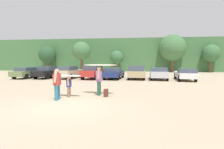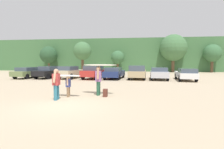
% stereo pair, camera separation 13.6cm
% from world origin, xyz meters
% --- Properties ---
extents(ground_plane, '(120.00, 120.00, 0.00)m').
position_xyz_m(ground_plane, '(0.00, 0.00, 0.00)').
color(ground_plane, tan).
extents(hillside_ridge, '(108.00, 12.00, 6.84)m').
position_xyz_m(hillside_ridge, '(0.00, 35.89, 3.42)').
color(hillside_ridge, '#427042').
rests_on(hillside_ridge, ground_plane).
extents(tree_ridge_back, '(3.56, 3.56, 5.18)m').
position_xyz_m(tree_ridge_back, '(-14.86, 28.14, 3.38)').
color(tree_ridge_back, brown).
rests_on(tree_ridge_back, ground_plane).
extents(tree_far_left, '(3.51, 3.51, 5.85)m').
position_xyz_m(tree_far_left, '(-7.15, 26.63, 4.05)').
color(tree_far_left, brown).
rests_on(tree_far_left, ground_plane).
extents(tree_left, '(2.66, 2.66, 4.20)m').
position_xyz_m(tree_left, '(-0.47, 28.25, 2.84)').
color(tree_left, brown).
rests_on(tree_left, ground_plane).
extents(tree_right, '(5.13, 5.13, 7.24)m').
position_xyz_m(tree_right, '(10.24, 28.85, 4.66)').
color(tree_right, brown).
rests_on(tree_right, ground_plane).
extents(tree_center, '(3.27, 3.27, 5.24)m').
position_xyz_m(tree_center, '(17.26, 28.67, 3.57)').
color(tree_center, brown).
rests_on(tree_center, ground_plane).
extents(parked_car_olive_green, '(2.34, 4.92, 1.36)m').
position_xyz_m(parked_car_olive_green, '(-10.05, 13.34, 0.72)').
color(parked_car_olive_green, '#6B7F4C').
rests_on(parked_car_olive_green, ground_plane).
extents(parked_car_black, '(2.55, 4.68, 1.47)m').
position_xyz_m(parked_car_black, '(-7.47, 13.59, 0.79)').
color(parked_car_black, black).
rests_on(parked_car_black, ground_plane).
extents(parked_car_champagne, '(2.45, 4.35, 1.51)m').
position_xyz_m(parked_car_champagne, '(-4.63, 13.29, 0.80)').
color(parked_car_champagne, beige).
rests_on(parked_car_champagne, ground_plane).
extents(parked_car_red, '(2.38, 4.66, 1.56)m').
position_xyz_m(parked_car_red, '(-1.73, 13.49, 0.84)').
color(parked_car_red, '#B72D28').
rests_on(parked_car_red, ground_plane).
extents(parked_car_navy, '(2.24, 4.85, 1.38)m').
position_xyz_m(parked_car_navy, '(0.70, 13.73, 0.73)').
color(parked_car_navy, navy).
rests_on(parked_car_navy, ground_plane).
extents(parked_car_tan, '(2.11, 4.50, 1.61)m').
position_xyz_m(parked_car_tan, '(3.44, 13.68, 0.84)').
color(parked_car_tan, tan).
rests_on(parked_car_tan, ground_plane).
extents(parked_car_silver, '(2.13, 4.31, 1.39)m').
position_xyz_m(parked_car_silver, '(5.90, 13.54, 0.76)').
color(parked_car_silver, silver).
rests_on(parked_car_silver, ground_plane).
extents(parked_car_white, '(2.10, 4.83, 1.33)m').
position_xyz_m(parked_car_white, '(8.68, 12.87, 0.72)').
color(parked_car_white, white).
rests_on(parked_car_white, ground_plane).
extents(person_adult, '(0.36, 0.82, 1.78)m').
position_xyz_m(person_adult, '(1.05, 3.03, 1.00)').
color(person_adult, '#26593F').
rests_on(person_adult, ground_plane).
extents(person_child, '(0.25, 0.52, 1.23)m').
position_xyz_m(person_child, '(-0.60, 2.24, 0.70)').
color(person_child, '#8C6B4C').
rests_on(person_child, ground_plane).
extents(person_companion, '(0.34, 0.76, 1.69)m').
position_xyz_m(person_companion, '(-0.91, 1.32, 0.95)').
color(person_companion, teal).
rests_on(person_companion, ground_plane).
extents(surfboard_cream, '(2.30, 0.98, 0.12)m').
position_xyz_m(surfboard_cream, '(1.11, 3.16, 1.87)').
color(surfboard_cream, beige).
extents(surfboard_white, '(1.85, 0.69, 0.10)m').
position_xyz_m(surfboard_white, '(-0.69, 2.17, 1.26)').
color(surfboard_white, white).
extents(backpack_dropped, '(0.24, 0.34, 0.45)m').
position_xyz_m(backpack_dropped, '(1.56, 2.59, 0.22)').
color(backpack_dropped, '#592D23').
rests_on(backpack_dropped, ground_plane).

